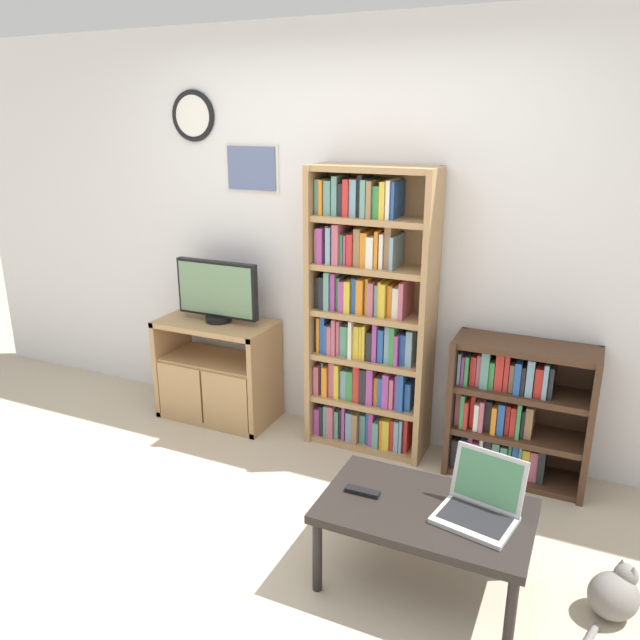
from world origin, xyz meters
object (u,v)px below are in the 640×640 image
object	(u,v)px
television	(217,292)
bookshelf_short	(511,411)
coffee_table	(425,516)
bookshelf_tall	(367,319)
tv_stand	(216,371)
cat	(615,594)
remote_near_laptop	(362,491)
laptop	(480,502)

from	to	relation	value
television	bookshelf_short	xyz separation A→B (m)	(1.96, 0.06, -0.51)
coffee_table	television	bearing A→B (deg)	149.05
bookshelf_tall	bookshelf_short	world-z (taller)	bookshelf_tall
tv_stand	television	bearing A→B (deg)	61.36
bookshelf_tall	cat	size ratio (longest dim) A/B	4.02
coffee_table	remote_near_laptop	size ratio (longest dim) A/B	5.71
tv_stand	remote_near_laptop	size ratio (longest dim) A/B	4.99
tv_stand	bookshelf_short	distance (m)	1.98
coffee_table	remote_near_laptop	xyz separation A→B (m)	(-0.29, -0.02, 0.05)
bookshelf_short	coffee_table	size ratio (longest dim) A/B	0.91
television	tv_stand	bearing A→B (deg)	-118.64
television	bookshelf_short	distance (m)	2.03
tv_stand	television	world-z (taller)	television
coffee_table	cat	size ratio (longest dim) A/B	2.08
tv_stand	bookshelf_tall	xyz separation A→B (m)	(1.07, 0.10, 0.49)
bookshelf_tall	bookshelf_short	size ratio (longest dim) A/B	2.13
bookshelf_short	laptop	distance (m)	1.08
laptop	coffee_table	bearing A→B (deg)	-159.32
bookshelf_tall	coffee_table	xyz separation A→B (m)	(0.71, -1.12, -0.49)
cat	bookshelf_tall	bearing A→B (deg)	-174.69
laptop	television	bearing A→B (deg)	164.03
tv_stand	coffee_table	size ratio (longest dim) A/B	0.87
laptop	cat	distance (m)	0.69
laptop	remote_near_laptop	size ratio (longest dim) A/B	2.28
laptop	remote_near_laptop	world-z (taller)	laptop
cat	tv_stand	bearing A→B (deg)	-160.63
tv_stand	television	xyz separation A→B (m)	(0.02, 0.03, 0.57)
tv_stand	laptop	size ratio (longest dim) A/B	2.19
bookshelf_tall	laptop	size ratio (longest dim) A/B	4.84
remote_near_laptop	television	bearing A→B (deg)	52.38
tv_stand	bookshelf_tall	bearing A→B (deg)	5.29
bookshelf_tall	bookshelf_short	xyz separation A→B (m)	(0.91, -0.01, -0.44)
television	bookshelf_short	bearing A→B (deg)	1.78
bookshelf_short	coffee_table	xyz separation A→B (m)	(-0.20, -1.12, -0.05)
bookshelf_tall	laptop	distance (m)	1.48
cat	television	bearing A→B (deg)	-161.41
coffee_table	bookshelf_short	bearing A→B (deg)	79.98
bookshelf_tall	laptop	world-z (taller)	bookshelf_tall
bookshelf_short	laptop	xyz separation A→B (m)	(0.03, -1.08, 0.06)
remote_near_laptop	bookshelf_tall	bearing A→B (deg)	18.60
laptop	bookshelf_short	bearing A→B (deg)	102.65
bookshelf_tall	coffee_table	distance (m)	1.41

